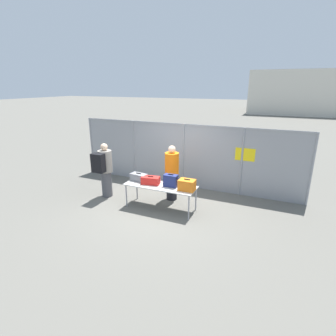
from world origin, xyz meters
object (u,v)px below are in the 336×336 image
at_px(inspection_table, 161,187).
at_px(suitcase_orange, 187,185).
at_px(security_worker_near, 172,172).
at_px(utility_trailer, 242,160).
at_px(suitcase_red, 151,180).
at_px(traveler_hooded, 104,168).
at_px(suitcase_grey, 139,177).
at_px(suitcase_navy, 171,181).

relative_size(inspection_table, suitcase_orange, 4.66).
relative_size(inspection_table, security_worker_near, 1.19).
relative_size(security_worker_near, utility_trailer, 0.47).
bearing_deg(utility_trailer, suitcase_red, -111.61).
xyz_separation_m(traveler_hooded, security_worker_near, (1.99, 0.67, -0.06)).
height_order(suitcase_grey, traveler_hooded, traveler_hooded).
bearing_deg(traveler_hooded, suitcase_navy, -6.93).
bearing_deg(utility_trailer, inspection_table, -108.53).
xyz_separation_m(suitcase_red, security_worker_near, (0.33, 0.76, 0.05)).
height_order(suitcase_grey, suitcase_red, same).
bearing_deg(security_worker_near, utility_trailer, -118.17).
bearing_deg(traveler_hooded, utility_trailer, 46.65).
relative_size(inspection_table, suitcase_grey, 3.94).
xyz_separation_m(inspection_table, suitcase_grey, (-0.74, 0.07, 0.16)).
distance_m(suitcase_red, utility_trailer, 5.10).
height_order(suitcase_red, utility_trailer, suitcase_red).
bearing_deg(suitcase_navy, inspection_table, -174.17).
xyz_separation_m(suitcase_red, suitcase_navy, (0.60, 0.06, 0.06)).
bearing_deg(traveler_hooded, suitcase_red, -9.26).
xyz_separation_m(suitcase_grey, security_worker_near, (0.77, 0.66, 0.05)).
height_order(traveler_hooded, security_worker_near, traveler_hooded).
relative_size(traveler_hooded, security_worker_near, 1.01).
bearing_deg(suitcase_orange, inspection_table, 176.95).
bearing_deg(suitcase_red, suitcase_orange, -0.80).
xyz_separation_m(suitcase_navy, utility_trailer, (1.28, 4.67, -0.50)).
height_order(suitcase_navy, security_worker_near, security_worker_near).
height_order(suitcase_orange, utility_trailer, suitcase_orange).
relative_size(suitcase_red, suitcase_orange, 1.24).
distance_m(suitcase_orange, security_worker_near, 1.10).
distance_m(inspection_table, suitcase_red, 0.34).
xyz_separation_m(suitcase_orange, utility_trailer, (0.77, 4.74, -0.48)).
bearing_deg(suitcase_navy, suitcase_orange, -8.29).
relative_size(suitcase_grey, traveler_hooded, 0.30).
bearing_deg(security_worker_near, inspection_table, 80.56).
distance_m(suitcase_grey, traveler_hooded, 1.23).
height_order(inspection_table, suitcase_navy, suitcase_navy).
distance_m(inspection_table, utility_trailer, 4.96).
distance_m(inspection_table, suitcase_navy, 0.37).
bearing_deg(utility_trailer, traveler_hooded, -127.36).
height_order(inspection_table, traveler_hooded, traveler_hooded).
distance_m(inspection_table, suitcase_grey, 0.76).
height_order(suitcase_orange, security_worker_near, security_worker_near).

